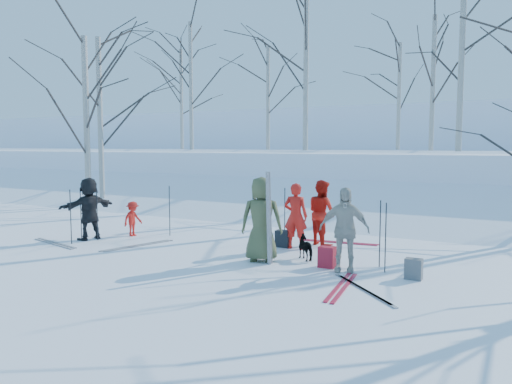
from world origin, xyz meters
The scene contains 37 objects.
ground centered at (0.00, 0.00, 0.00)m, with size 120.00×120.00×0.00m, color white.
snow_ramp centered at (0.00, 7.00, 0.15)m, with size 70.00×9.50×1.40m, color white.
snow_plateau centered at (0.00, 17.00, 1.00)m, with size 70.00×18.00×2.20m, color white.
far_hill centered at (0.00, 38.00, 2.00)m, with size 90.00×30.00×6.00m, color white.
skier_olive_center centered at (0.90, 0.12, 0.89)m, with size 0.87×0.56×1.78m, color #474E2F.
skier_red_north centered at (1.00, 1.61, 0.77)m, with size 0.56×0.37×1.55m, color red.
skier_redor_behind centered at (1.36, 2.34, 0.79)m, with size 0.77×0.60×1.58m, color red.
skier_red_seated centered at (-3.48, 0.99, 0.46)m, with size 0.60×0.34×0.93m, color red.
skier_cream_east centered at (2.69, 0.15, 0.81)m, with size 0.95×0.40×1.63m, color beige.
skier_grey_west centered at (-4.12, 0.08, 0.80)m, with size 1.49×0.47×1.60m, color black.
dog centered at (1.68, 0.72, 0.26)m, with size 0.28×0.62×0.52m, color black.
upright_ski_left centered at (1.19, -0.12, 0.95)m, with size 0.07×0.02×1.90m, color silver.
upright_ski_right centered at (1.19, -0.06, 0.95)m, with size 0.07×0.02×1.90m, color silver.
ski_pair_a centered at (3.40, -0.89, 0.01)m, with size 1.50×1.47×0.02m, color silver, non-canonical shape.
ski_pair_b centered at (-4.42, -0.75, 0.01)m, with size 1.90×0.61×0.02m, color silver, non-canonical shape.
ski_pair_c centered at (3.03, -0.92, 0.01)m, with size 0.44×1.91×0.02m, color #AA182E, non-canonical shape.
ski_pair_d centered at (1.65, 2.80, 0.01)m, with size 1.91×0.44×0.02m, color #AA182E, non-canonical shape.
ski_pair_e centered at (-2.46, 0.05, 0.01)m, with size 0.68×1.89×0.02m, color silver, non-canonical shape.
ski_pole_a centered at (-3.86, 0.11, 0.67)m, with size 0.02×0.02×1.34m, color black.
ski_pole_b centered at (3.41, 0.45, 0.67)m, with size 0.02×0.02×1.34m, color black.
ski_pole_c centered at (-4.07, -0.55, 0.67)m, with size 0.02×0.02×1.34m, color black.
ski_pole_d centered at (-4.31, -0.02, 0.67)m, with size 0.02×0.02×1.34m, color black.
ski_pole_e centered at (3.20, 0.83, 0.67)m, with size 0.02×0.02×1.34m, color black.
ski_pole_f centered at (0.31, 2.44, 0.67)m, with size 0.02×0.02×1.34m, color black.
ski_pole_g centered at (-2.66, 1.51, 0.67)m, with size 0.02×0.02×1.34m, color black.
backpack_red centered at (2.30, 0.27, 0.21)m, with size 0.32×0.22×0.42m, color maroon.
backpack_grey centered at (3.99, 0.21, 0.19)m, with size 0.30×0.20×0.38m, color #4F5256.
backpack_dark centered at (0.66, 1.65, 0.20)m, with size 0.34×0.24×0.40m, color black.
birch_plateau_a centered at (2.14, 12.07, 4.86)m, with size 4.32×4.32×5.32m, color silver, non-canonical shape.
birch_plateau_b centered at (-5.62, 12.73, 4.67)m, with size 4.05×4.05×4.93m, color silver, non-canonical shape.
birch_plateau_d centered at (-9.24, 11.40, 5.32)m, with size 4.97×4.97×6.24m, color silver, non-canonical shape.
birch_plateau_e centered at (-2.65, 10.49, 5.64)m, with size 5.42×5.42×6.88m, color silver, non-canonical shape.
birch_plateau_g centered at (-0.03, 15.63, 4.74)m, with size 4.16×4.16×5.08m, color silver, non-canonical shape.
birch_plateau_h centered at (3.44, 9.93, 5.63)m, with size 5.40×5.40×6.85m, color silver, non-canonical shape.
birch_plateau_i centered at (-11.69, 13.80, 4.97)m, with size 4.47×4.47×5.54m, color silver, non-canonical shape.
birch_edge_a centered at (-6.97, 2.67, 2.95)m, with size 4.73×4.73×5.90m, color silver, non-canonical shape.
birch_edge_d centered at (-9.03, 5.22, 3.28)m, with size 5.19×5.19×6.56m, color silver, non-canonical shape.
Camera 1 is at (5.82, -8.89, 2.42)m, focal length 35.00 mm.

